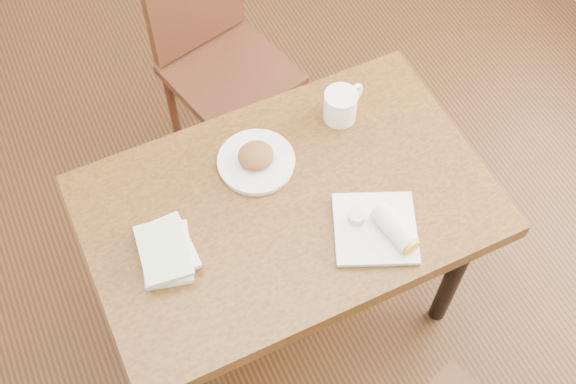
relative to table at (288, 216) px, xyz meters
name	(u,v)px	position (x,y,z in m)	size (l,w,h in m)	color
ground	(288,304)	(0.00, 0.00, -0.67)	(4.00, 5.00, 0.01)	#472814
table	(288,216)	(0.00, 0.00, 0.00)	(1.18, 0.75, 0.75)	brown
chair_far	(216,49)	(0.10, 0.83, -0.11)	(0.51, 0.51, 0.95)	#4A2115
plate_scone	(256,160)	(-0.03, 0.16, 0.11)	(0.24, 0.24, 0.07)	white
coffee_mug	(341,104)	(0.29, 0.22, 0.14)	(0.15, 0.10, 0.11)	white
plate_burrito	(381,228)	(0.19, -0.21, 0.11)	(0.31, 0.31, 0.08)	white
book_stack	(166,251)	(-0.38, -0.02, 0.11)	(0.18, 0.22, 0.05)	white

